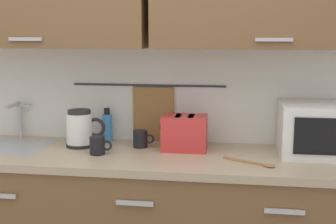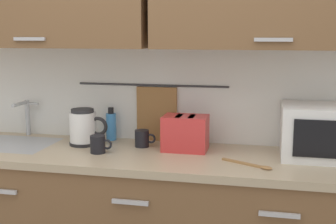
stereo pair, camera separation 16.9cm
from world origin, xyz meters
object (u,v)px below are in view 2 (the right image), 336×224
(electric_kettle, at_px, (84,127))
(dish_soap_bottle, at_px, (111,126))
(microwave, at_px, (328,132))
(mug_by_kettle, at_px, (142,138))
(mug_near_sink, at_px, (98,144))
(toaster, at_px, (185,133))
(wooden_spoon, at_px, (253,165))

(electric_kettle, xyz_separation_m, dish_soap_bottle, (0.11, 0.15, -0.01))
(microwave, distance_m, mug_by_kettle, 0.99)
(mug_near_sink, bearing_deg, microwave, 8.19)
(toaster, bearing_deg, dish_soap_bottle, 163.70)
(dish_soap_bottle, bearing_deg, mug_near_sink, -83.55)
(mug_by_kettle, relative_size, wooden_spoon, 0.47)
(electric_kettle, bearing_deg, dish_soap_bottle, 52.93)
(microwave, distance_m, mug_near_sink, 1.19)
(electric_kettle, relative_size, wooden_spoon, 0.88)
(microwave, xyz_separation_m, mug_by_kettle, (-0.98, 0.01, -0.09))
(dish_soap_bottle, relative_size, toaster, 0.77)
(dish_soap_bottle, height_order, wooden_spoon, dish_soap_bottle)
(toaster, relative_size, wooden_spoon, 1.00)
(microwave, bearing_deg, wooden_spoon, -147.03)
(dish_soap_bottle, xyz_separation_m, mug_by_kettle, (0.23, -0.12, -0.04))
(microwave, height_order, electric_kettle, microwave)
(mug_by_kettle, xyz_separation_m, wooden_spoon, (0.62, -0.25, -0.04))
(microwave, height_order, toaster, microwave)
(microwave, distance_m, wooden_spoon, 0.45)
(mug_near_sink, relative_size, toaster, 0.47)
(electric_kettle, xyz_separation_m, wooden_spoon, (0.96, -0.22, -0.10))
(microwave, height_order, mug_near_sink, microwave)
(electric_kettle, height_order, mug_near_sink, electric_kettle)
(dish_soap_bottle, xyz_separation_m, toaster, (0.48, -0.14, 0.01))
(electric_kettle, height_order, wooden_spoon, electric_kettle)
(electric_kettle, xyz_separation_m, mug_near_sink, (0.15, -0.15, -0.05))
(dish_soap_bottle, relative_size, wooden_spoon, 0.76)
(toaster, relative_size, mug_by_kettle, 2.13)
(wooden_spoon, bearing_deg, mug_by_kettle, 158.33)
(microwave, relative_size, wooden_spoon, 1.79)
(dish_soap_bottle, distance_m, toaster, 0.50)
(dish_soap_bottle, relative_size, mug_by_kettle, 1.63)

